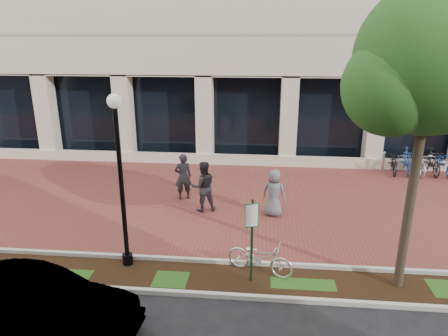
# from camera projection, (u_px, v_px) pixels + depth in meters

# --- Properties ---
(ground) EXTENTS (120.00, 120.00, 0.00)m
(ground) POSITION_uv_depth(u_px,v_px,m) (240.00, 200.00, 15.11)
(ground) COLOR black
(ground) RESTS_ON ground
(brick_plaza) EXTENTS (40.00, 9.00, 0.01)m
(brick_plaza) POSITION_uv_depth(u_px,v_px,m) (240.00, 200.00, 15.11)
(brick_plaza) COLOR brown
(brick_plaza) RESTS_ON ground
(planting_strip) EXTENTS (40.00, 1.50, 0.01)m
(planting_strip) POSITION_uv_depth(u_px,v_px,m) (228.00, 280.00, 10.14)
(planting_strip) COLOR black
(planting_strip) RESTS_ON ground
(curb_plaza_side) EXTENTS (40.00, 0.12, 0.12)m
(curb_plaza_side) POSITION_uv_depth(u_px,v_px,m) (230.00, 262.00, 10.83)
(curb_plaza_side) COLOR #B8B7AD
(curb_plaza_side) RESTS_ON ground
(curb_street_side) EXTENTS (40.00, 0.12, 0.12)m
(curb_street_side) POSITION_uv_depth(u_px,v_px,m) (225.00, 296.00, 9.41)
(curb_street_side) COLOR #B8B7AD
(curb_street_side) RESTS_ON ground
(parking_sign) EXTENTS (0.34, 0.07, 2.22)m
(parking_sign) POSITION_uv_depth(u_px,v_px,m) (252.00, 230.00, 9.64)
(parking_sign) COLOR #133619
(parking_sign) RESTS_ON ground
(lamppost) EXTENTS (0.36, 0.36, 4.60)m
(lamppost) POSITION_uv_depth(u_px,v_px,m) (120.00, 174.00, 10.06)
(lamppost) COLOR black
(lamppost) RESTS_ON ground
(street_tree) EXTENTS (3.86, 3.22, 7.07)m
(street_tree) POSITION_uv_depth(u_px,v_px,m) (433.00, 68.00, 8.32)
(street_tree) COLOR #413525
(street_tree) RESTS_ON ground
(locked_bicycle) EXTENTS (1.88, 1.20, 0.93)m
(locked_bicycle) POSITION_uv_depth(u_px,v_px,m) (260.00, 257.00, 10.31)
(locked_bicycle) COLOR silver
(locked_bicycle) RESTS_ON ground
(pedestrian_left) EXTENTS (0.76, 0.63, 1.78)m
(pedestrian_left) POSITION_uv_depth(u_px,v_px,m) (183.00, 177.00, 15.02)
(pedestrian_left) COLOR #26262B
(pedestrian_left) RESTS_ON ground
(pedestrian_mid) EXTENTS (1.07, 0.95, 1.82)m
(pedestrian_mid) POSITION_uv_depth(u_px,v_px,m) (203.00, 186.00, 13.95)
(pedestrian_mid) COLOR #2C2C31
(pedestrian_mid) RESTS_ON ground
(pedestrian_right) EXTENTS (0.93, 0.74, 1.66)m
(pedestrian_right) POSITION_uv_depth(u_px,v_px,m) (274.00, 193.00, 13.59)
(pedestrian_right) COLOR slate
(pedestrian_right) RESTS_ON ground
(bollard) EXTENTS (0.12, 0.12, 0.99)m
(bollard) POSITION_uv_depth(u_px,v_px,m) (383.00, 162.00, 18.17)
(bollard) COLOR #B6B5BA
(bollard) RESTS_ON ground
(bike_rack_cluster) EXTENTS (3.09, 2.06, 1.15)m
(bike_rack_cluster) POSITION_uv_depth(u_px,v_px,m) (419.00, 162.00, 18.01)
(bike_rack_cluster) COLOR black
(bike_rack_cluster) RESTS_ON ground
(sedan_near_curb) EXTENTS (4.27, 1.77, 1.37)m
(sedan_near_curb) POSITION_uv_depth(u_px,v_px,m) (33.00, 310.00, 7.95)
(sedan_near_curb) COLOR silver
(sedan_near_curb) RESTS_ON ground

